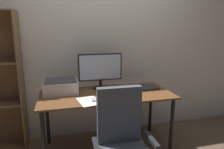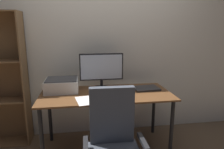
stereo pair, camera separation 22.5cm
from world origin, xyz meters
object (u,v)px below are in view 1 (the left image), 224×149
monitor (100,69)px  coffee_mug (115,90)px  desk (107,100)px  mouse (125,96)px  laptop (145,87)px  keyboard (104,99)px  printer (61,86)px

monitor → coffee_mug: size_ratio=5.79×
desk → monitor: (-0.03, 0.22, 0.34)m
monitor → mouse: monitor is taller
mouse → laptop: size_ratio=0.30×
keyboard → printer: printer is taller
laptop → desk: bearing=-175.5°
keyboard → mouse: bearing=8.5°
monitor → coffee_mug: 0.36m
monitor → coffee_mug: (0.13, -0.25, -0.22)m
mouse → coffee_mug: size_ratio=0.99×
keyboard → coffee_mug: size_ratio=3.01×
coffee_mug → keyboard: bearing=-135.2°
coffee_mug → laptop: 0.45m
desk → mouse: size_ratio=16.39×
desk → keyboard: size_ratio=5.43×
printer → laptop: bearing=-4.0°
desk → mouse: bearing=-45.5°
monitor → printer: bearing=-173.4°
mouse → laptop: bearing=34.5°
printer → desk: bearing=-16.8°
keyboard → mouse: 0.24m
desk → laptop: bearing=9.3°
keyboard → laptop: bearing=27.8°
laptop → printer: 1.07m
monitor → laptop: monitor is taller
coffee_mug → laptop: coffee_mug is taller
monitor → mouse: (0.20, -0.39, -0.24)m
coffee_mug → laptop: (0.43, 0.12, -0.03)m
desk → mouse: 0.27m
desk → printer: printer is taller
mouse → coffee_mug: (-0.07, 0.14, 0.03)m
mouse → coffee_mug: bearing=115.1°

